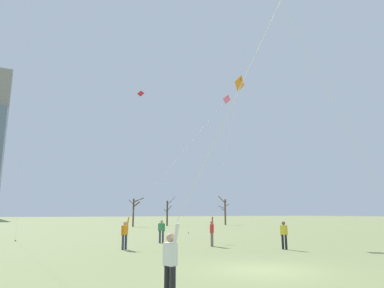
% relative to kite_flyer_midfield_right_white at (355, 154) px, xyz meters
% --- Properties ---
extents(ground_plane, '(400.00, 400.00, 0.00)m').
position_rel_kite_flyer_midfield_right_white_xyz_m(ground_plane, '(-4.77, 0.73, -4.67)').
color(ground_plane, '#848E56').
extents(kite_flyer_midfield_right_white, '(10.38, 0.95, 15.22)m').
position_rel_kite_flyer_midfield_right_white_xyz_m(kite_flyer_midfield_right_white, '(0.00, 0.00, 0.00)').
color(kite_flyer_midfield_right_white, '#726656').
rests_on(kite_flyer_midfield_right_white, ground).
extents(kite_flyer_midfield_left_orange, '(6.18, 4.41, 14.21)m').
position_rel_kite_flyer_midfield_right_white_xyz_m(kite_flyer_midfield_left_orange, '(-0.47, 10.70, -0.51)').
color(kite_flyer_midfield_left_orange, '#726656').
rests_on(kite_flyer_midfield_left_orange, ground).
extents(kite_flyer_foreground_right_yellow, '(3.72, 13.97, 20.02)m').
position_rel_kite_flyer_midfield_right_white_xyz_m(kite_flyer_foreground_right_yellow, '(-8.94, -5.55, 1.24)').
color(kite_flyer_foreground_right_yellow, black).
rests_on(kite_flyer_foreground_right_yellow, ground).
extents(kite_flyer_far_back_pink, '(11.23, 5.16, 12.84)m').
position_rel_kite_flyer_midfield_right_white_xyz_m(kite_flyer_far_back_pink, '(-6.23, 10.85, -2.42)').
color(kite_flyer_far_back_pink, '#33384C').
rests_on(kite_flyer_far_back_pink, ground).
extents(bystander_watching_nearby, '(0.43, 0.36, 1.62)m').
position_rel_kite_flyer_midfield_right_white_xyz_m(bystander_watching_nearby, '(-3.84, 13.45, -3.77)').
color(bystander_watching_nearby, '#33384C').
rests_on(bystander_watching_nearby, ground).
extents(bystander_strolling_midfield, '(0.29, 0.49, 1.62)m').
position_rel_kite_flyer_midfield_right_white_xyz_m(bystander_strolling_midfield, '(1.05, 6.12, -3.77)').
color(bystander_strolling_midfield, black).
rests_on(bystander_strolling_midfield, ground).
extents(distant_kite_drifting_right_blue, '(3.61, 5.77, 22.13)m').
position_rel_kite_flyer_midfield_right_white_xyz_m(distant_kite_drifting_right_blue, '(6.94, 11.66, 14.35)').
color(distant_kite_drifting_right_blue, blue).
rests_on(distant_kite_drifting_right_blue, ground).
extents(distant_kite_drifting_left_red, '(5.47, 2.58, 16.02)m').
position_rel_kite_flyer_midfield_right_white_xyz_m(distant_kite_drifting_left_red, '(-1.20, 25.56, 9.25)').
color(distant_kite_drifting_left_red, red).
rests_on(distant_kite_drifting_left_red, ground).
extents(bare_tree_center, '(2.70, 1.93, 4.63)m').
position_rel_kite_flyer_midfield_right_white_xyz_m(bare_tree_center, '(3.28, 42.94, -2.14)').
color(bare_tree_center, '#4C3828').
rests_on(bare_tree_center, ground).
extents(bare_tree_far_right_edge, '(2.51, 1.64, 4.91)m').
position_rel_kite_flyer_midfield_right_white_xyz_m(bare_tree_far_right_edge, '(9.61, 44.42, -2.42)').
color(bare_tree_far_right_edge, '#423326').
rests_on(bare_tree_far_right_edge, ground).
extents(bare_tree_rightmost, '(2.39, 1.26, 5.17)m').
position_rel_kite_flyer_midfield_right_white_xyz_m(bare_tree_rightmost, '(20.58, 43.62, -2.10)').
color(bare_tree_rightmost, brown).
rests_on(bare_tree_rightmost, ground).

